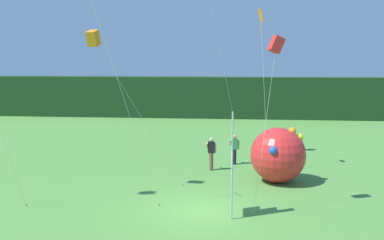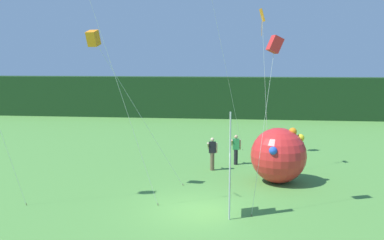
# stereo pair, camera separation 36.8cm
# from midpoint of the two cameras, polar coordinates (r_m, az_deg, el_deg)

# --- Properties ---
(ground_plane) EXTENTS (120.00, 120.00, 0.00)m
(ground_plane) POSITION_cam_midpoint_polar(r_m,az_deg,el_deg) (17.22, 1.56, -11.86)
(ground_plane) COLOR #518E3D
(distant_treeline) EXTENTS (80.00, 2.40, 4.16)m
(distant_treeline) POSITION_cam_midpoint_polar(r_m,az_deg,el_deg) (43.97, 4.79, 3.01)
(distant_treeline) COLOR #193819
(distant_treeline) RESTS_ON ground
(banner_flag) EXTENTS (0.06, 1.03, 4.02)m
(banner_flag) POSITION_cam_midpoint_polar(r_m,az_deg,el_deg) (16.03, 5.75, -6.22)
(banner_flag) COLOR #B7B7BC
(banner_flag) RESTS_ON ground
(person_near_banner) EXTENTS (0.55, 0.48, 1.69)m
(person_near_banner) POSITION_cam_midpoint_polar(r_m,az_deg,el_deg) (24.28, 6.30, -3.83)
(person_near_banner) COLOR black
(person_near_banner) RESTS_ON ground
(person_mid_field) EXTENTS (0.55, 0.48, 1.77)m
(person_mid_field) POSITION_cam_midpoint_polar(r_m,az_deg,el_deg) (22.91, 3.18, -4.39)
(person_mid_field) COLOR brown
(person_mid_field) RESTS_ON ground
(inflatable_balloon) EXTENTS (2.66, 2.71, 2.68)m
(inflatable_balloon) POSITION_cam_midpoint_polar(r_m,az_deg,el_deg) (20.97, 11.95, -4.62)
(inflatable_balloon) COLOR red
(inflatable_balloon) RESTS_ON ground
(kite_red_box_1) EXTENTS (1.14, 1.22, 6.78)m
(kite_red_box_1) POSITION_cam_midpoint_polar(r_m,az_deg,el_deg) (16.64, 11.60, 9.70)
(kite_red_box_1) COLOR brown
(kite_red_box_1) RESTS_ON ground
(kite_orange_box_3) EXTENTS (3.93, 1.79, 7.14)m
(kite_orange_box_3) POSITION_cam_midpoint_polar(r_m,az_deg,el_deg) (19.00, -12.40, 10.46)
(kite_orange_box_3) COLOR brown
(kite_orange_box_3) RESTS_ON ground
(kite_orange_diamond_5) EXTENTS (0.63, 1.55, 8.46)m
(kite_orange_diamond_5) POSITION_cam_midpoint_polar(r_m,az_deg,el_deg) (22.70, 9.86, 11.87)
(kite_orange_diamond_5) COLOR brown
(kite_orange_diamond_5) RESTS_ON ground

